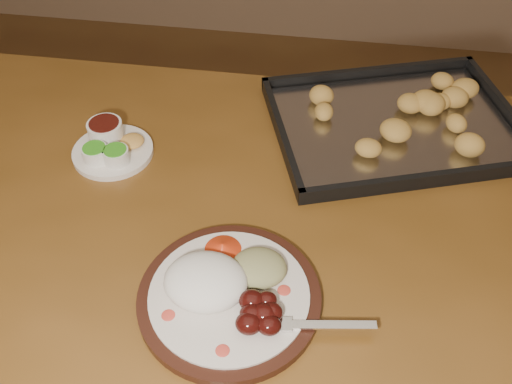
# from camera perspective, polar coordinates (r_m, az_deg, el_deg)

# --- Properties ---
(dining_table) EXTENTS (1.50, 0.90, 0.75)m
(dining_table) POSITION_cam_1_polar(r_m,az_deg,el_deg) (1.08, -2.01, -6.25)
(dining_table) COLOR brown
(dining_table) RESTS_ON ground
(dinner_plate) EXTENTS (0.37, 0.28, 0.07)m
(dinner_plate) POSITION_cam_1_polar(r_m,az_deg,el_deg) (0.89, -2.87, -9.79)
(dinner_plate) COLOR black
(dinner_plate) RESTS_ON dining_table
(condiment_saucer) EXTENTS (0.16, 0.16, 0.05)m
(condiment_saucer) POSITION_cam_1_polar(r_m,az_deg,el_deg) (1.15, -14.37, 4.53)
(condiment_saucer) COLOR silver
(condiment_saucer) RESTS_ON dining_table
(baking_tray) EXTENTS (0.58, 0.50, 0.05)m
(baking_tray) POSITION_cam_1_polar(r_m,az_deg,el_deg) (1.21, 13.77, 6.87)
(baking_tray) COLOR black
(baking_tray) RESTS_ON dining_table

